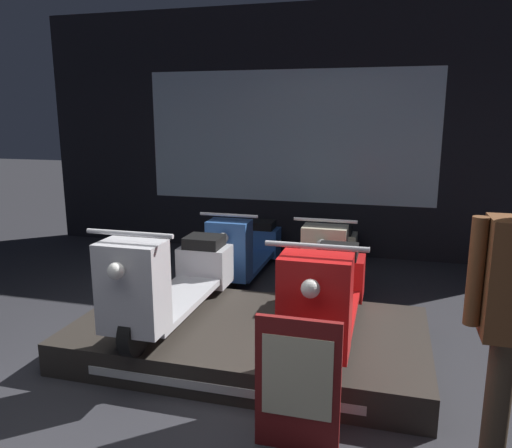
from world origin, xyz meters
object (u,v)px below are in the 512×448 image
Objects in this scene: scooter_display_right at (327,294)px; price_sign_board at (297,385)px; scooter_display_left at (172,280)px; scooter_backrow_1 at (331,255)px; scooter_backrow_0 at (246,249)px.

scooter_display_right reaches higher than price_sign_board.
scooter_display_left is 1.54m from price_sign_board.
scooter_display_right is 0.99m from price_sign_board.
scooter_display_right is at bearing -84.29° from scooter_backrow_1.
scooter_backrow_1 is at bearing 0.00° from scooter_backrow_0.
scooter_backrow_0 is 2.21× the size of price_sign_board.
price_sign_board is at bearing -91.85° from scooter_display_right.
price_sign_board is (1.18, -0.98, -0.18)m from scooter_display_left.
scooter_display_left is 1.00× the size of scooter_backrow_0.
scooter_display_left is 2.21× the size of price_sign_board.
price_sign_board is (1.14, -2.87, 0.07)m from scooter_backrow_0.
scooter_backrow_1 is 2.88m from price_sign_board.
scooter_display_left is at bearing 140.42° from price_sign_board.
scooter_display_right is at bearing 0.00° from scooter_display_left.
scooter_backrow_1 is at bearing 95.71° from scooter_display_right.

